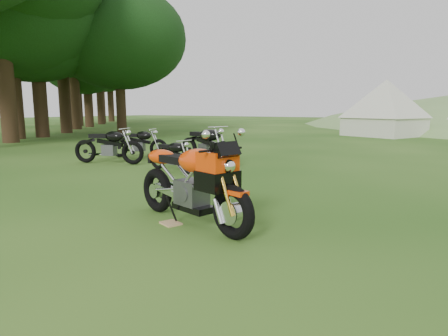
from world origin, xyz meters
The scene contains 9 objects.
ground centered at (0.00, 0.00, 0.00)m, with size 120.00×120.00×0.00m, color #17420E.
treeline centered at (-20.00, 15.00, 0.00)m, with size 28.00×32.00×14.00m, color black, non-canonical shape.
sport_motorcycle centered at (0.02, -0.61, 0.65)m, with size 2.17×0.54×1.30m, color #E23A07, non-canonical shape.
plywood_board centered at (-0.20, -0.78, 0.01)m, with size 0.27×0.22×0.02m, color tan.
vintage_moto_a centered at (-2.91, 2.48, 0.43)m, with size 1.62×0.37×0.85m, color black, non-canonical shape.
vintage_moto_b centered at (-5.29, 2.55, 0.54)m, with size 2.04×0.47×1.08m, color black, non-canonical shape.
vintage_moto_c centered at (-2.92, 3.89, 0.57)m, with size 2.18×0.51×1.15m, color black, non-canonical shape.
vintage_moto_d centered at (-5.51, 3.92, 0.49)m, with size 1.86×0.43×0.98m, color black, non-canonical shape.
tent_left centered at (-0.74, 18.16, 1.46)m, with size 3.37×3.37×2.92m, color beige, non-canonical shape.
Camera 1 is at (3.01, -4.48, 1.54)m, focal length 30.00 mm.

